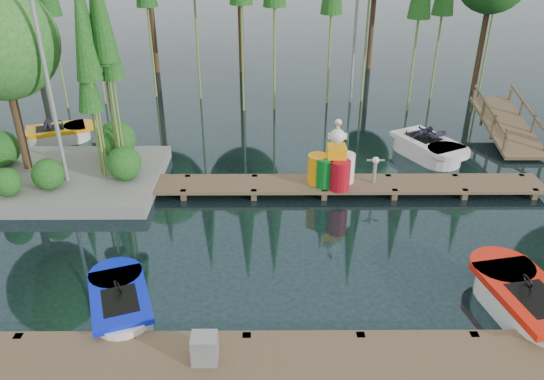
{
  "coord_description": "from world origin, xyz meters",
  "views": [
    {
      "loc": [
        0.44,
        -11.44,
        7.33
      ],
      "look_at": [
        0.5,
        0.5,
        1.1
      ],
      "focal_mm": 35.0,
      "sensor_mm": 36.0,
      "label": 1
    }
  ],
  "objects_px": {
    "boat_blue": "(121,304)",
    "boat_red": "(525,303)",
    "utility_cabinet": "(205,348)",
    "boat_yellow_far": "(58,134)",
    "drum_cluster": "(337,167)",
    "island": "(31,80)",
    "yellow_barrel": "(318,169)"
  },
  "relations": [
    {
      "from": "boat_blue",
      "to": "boat_red",
      "type": "relative_size",
      "value": 0.85
    },
    {
      "from": "boat_blue",
      "to": "utility_cabinet",
      "type": "height_order",
      "value": "utility_cabinet"
    },
    {
      "from": "boat_yellow_far",
      "to": "utility_cabinet",
      "type": "relative_size",
      "value": 5.06
    },
    {
      "from": "boat_blue",
      "to": "drum_cluster",
      "type": "height_order",
      "value": "drum_cluster"
    },
    {
      "from": "island",
      "to": "boat_blue",
      "type": "relative_size",
      "value": 2.48
    },
    {
      "from": "island",
      "to": "utility_cabinet",
      "type": "xyz_separation_m",
      "value": [
        5.59,
        -7.79,
        -2.61
      ]
    },
    {
      "from": "island",
      "to": "boat_blue",
      "type": "xyz_separation_m",
      "value": [
        3.67,
        -6.19,
        -2.94
      ]
    },
    {
      "from": "boat_red",
      "to": "utility_cabinet",
      "type": "xyz_separation_m",
      "value": [
        -6.37,
        -1.54,
        0.29
      ]
    },
    {
      "from": "boat_yellow_far",
      "to": "drum_cluster",
      "type": "bearing_deg",
      "value": -24.7
    },
    {
      "from": "island",
      "to": "drum_cluster",
      "type": "bearing_deg",
      "value": -6.21
    },
    {
      "from": "boat_blue",
      "to": "yellow_barrel",
      "type": "xyz_separation_m",
      "value": [
        4.46,
        5.4,
        0.5
      ]
    },
    {
      "from": "boat_yellow_far",
      "to": "yellow_barrel",
      "type": "relative_size",
      "value": 3.18
    },
    {
      "from": "utility_cabinet",
      "to": "yellow_barrel",
      "type": "bearing_deg",
      "value": 69.99
    },
    {
      "from": "drum_cluster",
      "to": "boat_red",
      "type": "bearing_deg",
      "value": -58.25
    },
    {
      "from": "island",
      "to": "boat_yellow_far",
      "type": "bearing_deg",
      "value": 105.83
    },
    {
      "from": "boat_blue",
      "to": "boat_yellow_far",
      "type": "height_order",
      "value": "boat_yellow_far"
    },
    {
      "from": "yellow_barrel",
      "to": "boat_blue",
      "type": "bearing_deg",
      "value": -129.59
    },
    {
      "from": "boat_blue",
      "to": "drum_cluster",
      "type": "bearing_deg",
      "value": 26.8
    },
    {
      "from": "boat_blue",
      "to": "boat_yellow_far",
      "type": "relative_size",
      "value": 0.97
    },
    {
      "from": "boat_blue",
      "to": "utility_cabinet",
      "type": "xyz_separation_m",
      "value": [
        1.91,
        -1.6,
        0.33
      ]
    },
    {
      "from": "boat_red",
      "to": "utility_cabinet",
      "type": "relative_size",
      "value": 5.77
    },
    {
      "from": "boat_blue",
      "to": "utility_cabinet",
      "type": "relative_size",
      "value": 4.92
    },
    {
      "from": "island",
      "to": "boat_yellow_far",
      "type": "distance_m",
      "value": 4.42
    },
    {
      "from": "island",
      "to": "boat_yellow_far",
      "type": "xyz_separation_m",
      "value": [
        -0.91,
        3.2,
        -2.91
      ]
    },
    {
      "from": "island",
      "to": "boat_red",
      "type": "xyz_separation_m",
      "value": [
        11.96,
        -6.25,
        -2.89
      ]
    },
    {
      "from": "boat_blue",
      "to": "island",
      "type": "bearing_deg",
      "value": 101.12
    },
    {
      "from": "island",
      "to": "yellow_barrel",
      "type": "distance_m",
      "value": 8.53
    },
    {
      "from": "utility_cabinet",
      "to": "yellow_barrel",
      "type": "height_order",
      "value": "yellow_barrel"
    },
    {
      "from": "boat_red",
      "to": "drum_cluster",
      "type": "relative_size",
      "value": 1.59
    },
    {
      "from": "island",
      "to": "boat_red",
      "type": "distance_m",
      "value": 13.8
    },
    {
      "from": "boat_red",
      "to": "yellow_barrel",
      "type": "height_order",
      "value": "yellow_barrel"
    },
    {
      "from": "boat_yellow_far",
      "to": "drum_cluster",
      "type": "relative_size",
      "value": 1.39
    }
  ]
}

